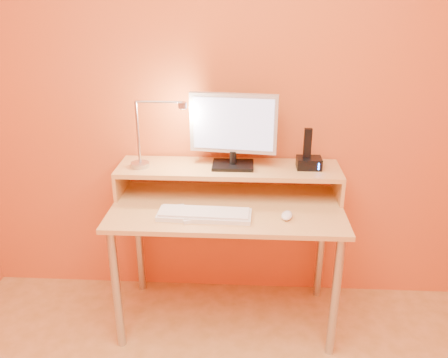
# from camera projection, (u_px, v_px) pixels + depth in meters

# --- Properties ---
(wall_back) EXTENTS (3.00, 0.04, 2.50)m
(wall_back) POSITION_uv_depth(u_px,v_px,m) (230.00, 92.00, 2.47)
(wall_back) COLOR #D95F20
(wall_back) RESTS_ON floor
(desk_leg_fl) EXTENTS (0.04, 0.04, 0.69)m
(desk_leg_fl) POSITION_uv_depth(u_px,v_px,m) (117.00, 290.00, 2.31)
(desk_leg_fl) COLOR #B1B1B7
(desk_leg_fl) RESTS_ON floor
(desk_leg_fr) EXTENTS (0.04, 0.04, 0.69)m
(desk_leg_fr) POSITION_uv_depth(u_px,v_px,m) (335.00, 298.00, 2.26)
(desk_leg_fr) COLOR #B1B1B7
(desk_leg_fr) RESTS_ON floor
(desk_leg_bl) EXTENTS (0.04, 0.04, 0.69)m
(desk_leg_bl) POSITION_uv_depth(u_px,v_px,m) (139.00, 241.00, 2.77)
(desk_leg_bl) COLOR #B1B1B7
(desk_leg_bl) RESTS_ON floor
(desk_leg_br) EXTENTS (0.04, 0.04, 0.69)m
(desk_leg_br) POSITION_uv_depth(u_px,v_px,m) (321.00, 246.00, 2.72)
(desk_leg_br) COLOR #B1B1B7
(desk_leg_br) RESTS_ON floor
(desk_lower) EXTENTS (1.20, 0.60, 0.02)m
(desk_lower) POSITION_uv_depth(u_px,v_px,m) (227.00, 208.00, 2.38)
(desk_lower) COLOR tan
(desk_lower) RESTS_ON floor
(shelf_riser_left) EXTENTS (0.02, 0.30, 0.14)m
(shelf_riser_left) POSITION_uv_depth(u_px,v_px,m) (122.00, 180.00, 2.52)
(shelf_riser_left) COLOR tan
(shelf_riser_left) RESTS_ON desk_lower
(shelf_riser_right) EXTENTS (0.02, 0.30, 0.14)m
(shelf_riser_right) POSITION_uv_depth(u_px,v_px,m) (338.00, 185.00, 2.46)
(shelf_riser_right) COLOR tan
(shelf_riser_right) RESTS_ON desk_lower
(desk_shelf) EXTENTS (1.20, 0.30, 0.02)m
(desk_shelf) POSITION_uv_depth(u_px,v_px,m) (229.00, 169.00, 2.46)
(desk_shelf) COLOR tan
(desk_shelf) RESTS_ON desk_lower
(monitor_foot) EXTENTS (0.22, 0.16, 0.02)m
(monitor_foot) POSITION_uv_depth(u_px,v_px,m) (233.00, 165.00, 2.45)
(monitor_foot) COLOR black
(monitor_foot) RESTS_ON desk_shelf
(monitor_neck) EXTENTS (0.04, 0.04, 0.07)m
(monitor_neck) POSITION_uv_depth(u_px,v_px,m) (233.00, 157.00, 2.43)
(monitor_neck) COLOR black
(monitor_neck) RESTS_ON monitor_foot
(monitor_panel) EXTENTS (0.46, 0.09, 0.31)m
(monitor_panel) POSITION_uv_depth(u_px,v_px,m) (233.00, 123.00, 2.37)
(monitor_panel) COLOR #B3B3B5
(monitor_panel) RESTS_ON monitor_neck
(monitor_back) EXTENTS (0.41, 0.06, 0.27)m
(monitor_back) POSITION_uv_depth(u_px,v_px,m) (234.00, 122.00, 2.39)
(monitor_back) COLOR black
(monitor_back) RESTS_ON monitor_panel
(monitor_screen) EXTENTS (0.42, 0.05, 0.27)m
(monitor_screen) POSITION_uv_depth(u_px,v_px,m) (233.00, 124.00, 2.35)
(monitor_screen) COLOR #A2AAD4
(monitor_screen) RESTS_ON monitor_panel
(lamp_base) EXTENTS (0.10, 0.10, 0.02)m
(lamp_base) POSITION_uv_depth(u_px,v_px,m) (140.00, 165.00, 2.44)
(lamp_base) COLOR #B1B1B7
(lamp_base) RESTS_ON desk_shelf
(lamp_post) EXTENTS (0.01, 0.01, 0.33)m
(lamp_post) POSITION_uv_depth(u_px,v_px,m) (138.00, 133.00, 2.38)
(lamp_post) COLOR #B1B1B7
(lamp_post) RESTS_ON lamp_base
(lamp_arm) EXTENTS (0.24, 0.01, 0.01)m
(lamp_arm) POSITION_uv_depth(u_px,v_px,m) (159.00, 102.00, 2.31)
(lamp_arm) COLOR #B1B1B7
(lamp_arm) RESTS_ON lamp_post
(lamp_head) EXTENTS (0.04, 0.04, 0.03)m
(lamp_head) POSITION_uv_depth(u_px,v_px,m) (183.00, 105.00, 2.31)
(lamp_head) COLOR #B1B1B7
(lamp_head) RESTS_ON lamp_arm
(lamp_bulb) EXTENTS (0.03, 0.03, 0.00)m
(lamp_bulb) POSITION_uv_depth(u_px,v_px,m) (183.00, 108.00, 2.31)
(lamp_bulb) COLOR #FFEAC6
(lamp_bulb) RESTS_ON lamp_head
(phone_dock) EXTENTS (0.13, 0.10, 0.06)m
(phone_dock) POSITION_uv_depth(u_px,v_px,m) (309.00, 163.00, 2.42)
(phone_dock) COLOR black
(phone_dock) RESTS_ON desk_shelf
(phone_handset) EXTENTS (0.04, 0.03, 0.16)m
(phone_handset) POSITION_uv_depth(u_px,v_px,m) (308.00, 143.00, 2.38)
(phone_handset) COLOR black
(phone_handset) RESTS_ON phone_dock
(phone_led) EXTENTS (0.01, 0.00, 0.04)m
(phone_led) POSITION_uv_depth(u_px,v_px,m) (319.00, 167.00, 2.37)
(phone_led) COLOR #378AFF
(phone_led) RESTS_ON phone_dock
(keyboard) EXTENTS (0.47, 0.16, 0.02)m
(keyboard) POSITION_uv_depth(u_px,v_px,m) (204.00, 215.00, 2.25)
(keyboard) COLOR silver
(keyboard) RESTS_ON desk_lower
(mouse) EXTENTS (0.07, 0.10, 0.03)m
(mouse) POSITION_uv_depth(u_px,v_px,m) (287.00, 215.00, 2.23)
(mouse) COLOR white
(mouse) RESTS_ON desk_lower
(remote_control) EXTENTS (0.12, 0.20, 0.02)m
(remote_control) POSITION_uv_depth(u_px,v_px,m) (184.00, 214.00, 2.27)
(remote_control) COLOR silver
(remote_control) RESTS_ON desk_lower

